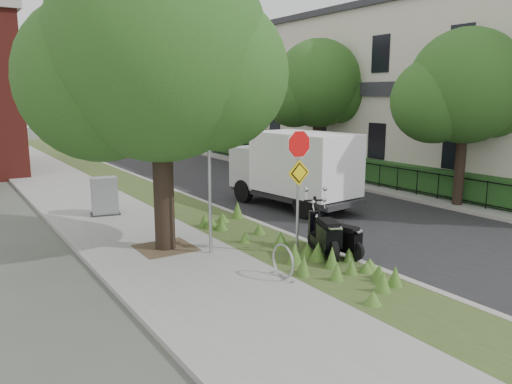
{
  "coord_description": "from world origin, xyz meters",
  "views": [
    {
      "loc": [
        -8.77,
        -8.93,
        4.02
      ],
      "look_at": [
        -1.18,
        2.83,
        1.3
      ],
      "focal_mm": 35.0,
      "sensor_mm": 36.0,
      "label": 1
    }
  ],
  "objects_px": {
    "scooter_far": "(326,238)",
    "sign_assembly": "(299,166)",
    "scooter_near": "(341,241)",
    "box_truck": "(295,166)",
    "utility_cabinet": "(105,197)"
  },
  "relations": [
    {
      "from": "sign_assembly",
      "to": "scooter_near",
      "type": "xyz_separation_m",
      "value": [
        0.73,
        -0.79,
        -1.81
      ]
    },
    {
      "from": "scooter_near",
      "to": "scooter_far",
      "type": "xyz_separation_m",
      "value": [
        -0.31,
        0.21,
        0.07
      ]
    },
    {
      "from": "sign_assembly",
      "to": "box_truck",
      "type": "distance_m",
      "value": 5.83
    },
    {
      "from": "sign_assembly",
      "to": "box_truck",
      "type": "bearing_deg",
      "value": 53.53
    },
    {
      "from": "scooter_far",
      "to": "utility_cabinet",
      "type": "height_order",
      "value": "utility_cabinet"
    },
    {
      "from": "scooter_near",
      "to": "scooter_far",
      "type": "height_order",
      "value": "scooter_far"
    },
    {
      "from": "scooter_near",
      "to": "box_truck",
      "type": "xyz_separation_m",
      "value": [
        2.7,
        5.43,
        1.01
      ]
    },
    {
      "from": "scooter_far",
      "to": "sign_assembly",
      "type": "bearing_deg",
      "value": 126.67
    },
    {
      "from": "utility_cabinet",
      "to": "scooter_far",
      "type": "bearing_deg",
      "value": -66.26
    },
    {
      "from": "sign_assembly",
      "to": "scooter_near",
      "type": "relative_size",
      "value": 1.91
    },
    {
      "from": "box_truck",
      "to": "scooter_far",
      "type": "bearing_deg",
      "value": -119.95
    },
    {
      "from": "sign_assembly",
      "to": "utility_cabinet",
      "type": "xyz_separation_m",
      "value": [
        -2.82,
        6.81,
        -1.61
      ]
    },
    {
      "from": "scooter_far",
      "to": "utility_cabinet",
      "type": "distance_m",
      "value": 8.06
    },
    {
      "from": "box_truck",
      "to": "sign_assembly",
      "type": "bearing_deg",
      "value": -126.47
    },
    {
      "from": "scooter_near",
      "to": "scooter_far",
      "type": "relative_size",
      "value": 0.88
    }
  ]
}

